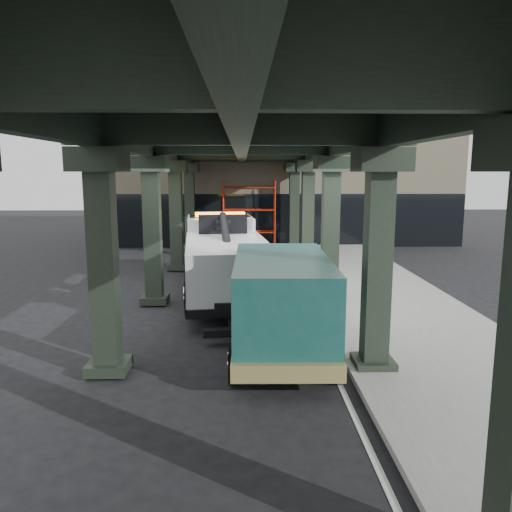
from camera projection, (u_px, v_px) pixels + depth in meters
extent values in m
plane|color=black|center=(255.00, 320.00, 15.29)|extent=(90.00, 90.00, 0.00)
cube|color=gray|center=(383.00, 300.00, 17.37)|extent=(5.00, 40.00, 0.15)
cube|color=silver|center=(303.00, 303.00, 17.31)|extent=(0.12, 38.00, 0.01)
cube|color=black|center=(377.00, 264.00, 11.00)|extent=(0.55, 0.55, 5.00)
cube|color=black|center=(381.00, 160.00, 10.62)|extent=(1.10, 1.10, 0.50)
cube|color=black|center=(373.00, 363.00, 11.39)|extent=(0.90, 0.90, 0.24)
cube|color=black|center=(330.00, 231.00, 16.91)|extent=(0.55, 0.55, 5.00)
cube|color=black|center=(332.00, 164.00, 16.54)|extent=(1.10, 1.10, 0.50)
cube|color=black|center=(329.00, 298.00, 17.30)|extent=(0.90, 0.90, 0.24)
cube|color=black|center=(307.00, 216.00, 22.83)|extent=(0.55, 0.55, 5.00)
cube|color=black|center=(308.00, 166.00, 22.45)|extent=(1.10, 1.10, 0.50)
cube|color=black|center=(307.00, 266.00, 23.21)|extent=(0.90, 0.90, 0.24)
cube|color=black|center=(294.00, 207.00, 28.74)|extent=(0.55, 0.55, 5.00)
cube|color=black|center=(295.00, 167.00, 28.37)|extent=(1.10, 1.10, 0.50)
cube|color=black|center=(294.00, 247.00, 29.13)|extent=(0.90, 0.90, 0.24)
cube|color=black|center=(104.00, 265.00, 10.84)|extent=(0.55, 0.55, 5.00)
cube|color=black|center=(98.00, 160.00, 10.47)|extent=(1.10, 1.10, 0.50)
cube|color=black|center=(109.00, 366.00, 11.23)|extent=(0.90, 0.90, 0.24)
cube|color=black|center=(153.00, 232.00, 16.76)|extent=(0.55, 0.55, 5.00)
cube|color=black|center=(150.00, 164.00, 16.38)|extent=(1.10, 1.10, 0.50)
cube|color=black|center=(155.00, 299.00, 17.14)|extent=(0.90, 0.90, 0.24)
cube|color=black|center=(176.00, 216.00, 22.67)|extent=(0.55, 0.55, 5.00)
cube|color=black|center=(175.00, 166.00, 22.30)|extent=(1.10, 1.10, 0.50)
cube|color=black|center=(178.00, 266.00, 23.06)|extent=(0.90, 0.90, 0.24)
cube|color=black|center=(190.00, 207.00, 28.58)|extent=(0.55, 0.55, 5.00)
cube|color=black|center=(189.00, 167.00, 28.21)|extent=(1.10, 1.10, 0.50)
cube|color=black|center=(191.00, 247.00, 28.97)|extent=(0.90, 0.90, 0.24)
cube|color=black|center=(332.00, 139.00, 16.40)|extent=(0.35, 32.00, 1.10)
cube|color=black|center=(149.00, 139.00, 16.25)|extent=(0.35, 32.00, 1.10)
cube|color=black|center=(241.00, 139.00, 16.33)|extent=(0.35, 32.00, 1.10)
cube|color=black|center=(241.00, 117.00, 16.21)|extent=(7.40, 32.00, 0.30)
cube|color=#C6B793|center=(277.00, 179.00, 34.39)|extent=(22.00, 10.00, 8.00)
cylinder|color=red|center=(224.00, 214.00, 29.60)|extent=(0.08, 0.08, 4.00)
cylinder|color=red|center=(223.00, 216.00, 28.82)|extent=(0.08, 0.08, 4.00)
cylinder|color=red|center=(274.00, 214.00, 29.68)|extent=(0.08, 0.08, 4.00)
cylinder|color=red|center=(275.00, 215.00, 28.89)|extent=(0.08, 0.08, 4.00)
cylinder|color=red|center=(249.00, 231.00, 29.81)|extent=(3.00, 0.08, 0.08)
cylinder|color=red|center=(249.00, 209.00, 29.59)|extent=(3.00, 0.08, 0.08)
cylinder|color=red|center=(249.00, 187.00, 29.38)|extent=(3.00, 0.08, 0.08)
cube|color=black|center=(225.00, 277.00, 17.81)|extent=(1.92, 8.33, 0.28)
cube|color=white|center=(220.00, 241.00, 20.41)|extent=(2.84, 2.89, 1.98)
cube|color=white|center=(219.00, 250.00, 21.63)|extent=(2.65, 1.02, 0.99)
cube|color=black|center=(220.00, 227.00, 20.58)|extent=(2.55, 1.67, 0.94)
cube|color=white|center=(227.00, 264.00, 16.46)|extent=(3.18, 5.74, 1.54)
cube|color=orange|center=(220.00, 214.00, 20.01)|extent=(2.00, 0.50, 0.18)
cube|color=black|center=(223.00, 224.00, 18.43)|extent=(1.82, 0.83, 0.66)
cylinder|color=black|center=(226.00, 239.00, 16.53)|extent=(0.65, 3.86, 1.48)
cube|color=black|center=(234.00, 321.00, 13.89)|extent=(0.48, 1.57, 0.20)
cube|color=black|center=(237.00, 332.00, 13.15)|extent=(1.78, 0.45, 0.20)
cylinder|color=black|center=(191.00, 266.00, 20.76)|extent=(0.50, 1.24, 1.21)
cylinder|color=silver|center=(191.00, 266.00, 20.76)|extent=(0.49, 0.71, 0.67)
cylinder|color=black|center=(249.00, 265.00, 21.06)|extent=(0.50, 1.24, 1.21)
cylinder|color=silver|center=(249.00, 265.00, 21.06)|extent=(0.49, 0.71, 0.67)
cylinder|color=black|center=(191.00, 286.00, 17.21)|extent=(0.50, 1.24, 1.21)
cylinder|color=silver|center=(191.00, 286.00, 17.21)|extent=(0.49, 0.71, 0.67)
cylinder|color=black|center=(260.00, 284.00, 17.51)|extent=(0.50, 1.24, 1.21)
cylinder|color=silver|center=(260.00, 284.00, 17.51)|extent=(0.49, 0.71, 0.67)
cylinder|color=black|center=(191.00, 296.00, 15.81)|extent=(0.50, 1.24, 1.21)
cylinder|color=silver|center=(191.00, 296.00, 15.81)|extent=(0.49, 0.71, 0.67)
cylinder|color=black|center=(266.00, 294.00, 16.11)|extent=(0.50, 1.24, 1.21)
cylinder|color=silver|center=(266.00, 294.00, 16.11)|extent=(0.49, 0.71, 0.67)
cube|color=#134640|center=(276.00, 289.00, 15.06)|extent=(2.21, 1.22, 0.96)
cube|color=#134640|center=(282.00, 300.00, 12.10)|extent=(2.34, 4.83, 2.07)
cube|color=olive|center=(280.00, 328.00, 12.66)|extent=(2.40, 6.01, 0.37)
cube|color=black|center=(277.00, 264.00, 14.50)|extent=(2.08, 0.50, 0.89)
cube|color=black|center=(281.00, 275.00, 12.33)|extent=(2.35, 3.88, 0.59)
cube|color=silver|center=(275.00, 298.00, 15.69)|extent=(2.13, 0.17, 0.32)
cylinder|color=black|center=(241.00, 307.00, 15.10)|extent=(0.32, 0.90, 0.89)
cylinder|color=silver|center=(241.00, 307.00, 15.10)|extent=(0.35, 0.50, 0.49)
cylinder|color=black|center=(311.00, 307.00, 15.11)|extent=(0.32, 0.90, 0.89)
cylinder|color=silver|center=(311.00, 307.00, 15.11)|extent=(0.35, 0.50, 0.49)
cylinder|color=black|center=(236.00, 363.00, 10.69)|extent=(0.32, 0.90, 0.89)
cylinder|color=silver|center=(236.00, 363.00, 10.69)|extent=(0.35, 0.50, 0.49)
cylinder|color=black|center=(335.00, 363.00, 10.70)|extent=(0.32, 0.90, 0.89)
cylinder|color=silver|center=(335.00, 363.00, 10.70)|extent=(0.35, 0.50, 0.49)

